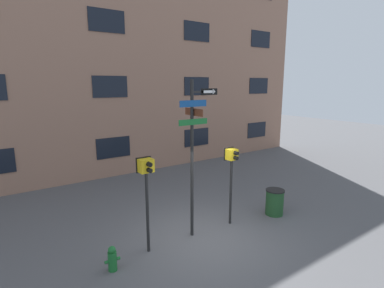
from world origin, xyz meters
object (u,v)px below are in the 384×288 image
pedestrian_signal_left (146,179)px  pedestrian_signal_right (232,166)px  fire_hydrant (112,259)px  trash_bin (275,202)px  street_sign_pole (194,145)px

pedestrian_signal_left → pedestrian_signal_right: 2.84m
pedestrian_signal_right → fire_hydrant: pedestrian_signal_right is taller
pedestrian_signal_right → fire_hydrant: (-3.91, -0.24, -1.59)m
trash_bin → fire_hydrant: bearing=178.9°
fire_hydrant → pedestrian_signal_left: bearing=13.9°
street_sign_pole → pedestrian_signal_left: street_sign_pole is taller
street_sign_pole → pedestrian_signal_left: size_ratio=1.76×
pedestrian_signal_left → fire_hydrant: pedestrian_signal_left is taller
pedestrian_signal_right → trash_bin: (1.68, -0.34, -1.45)m
pedestrian_signal_right → street_sign_pole: bearing=177.0°
pedestrian_signal_left → trash_bin: bearing=-4.7°
pedestrian_signal_left → pedestrian_signal_right: (2.84, -0.03, -0.10)m
street_sign_pole → trash_bin: street_sign_pole is taller
trash_bin → pedestrian_signal_right: bearing=168.4°
pedestrian_signal_left → fire_hydrant: bearing=-166.1°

